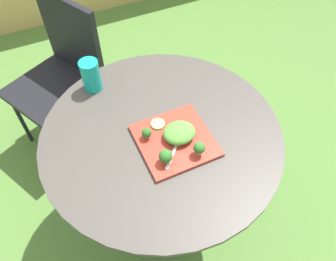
{
  "coord_description": "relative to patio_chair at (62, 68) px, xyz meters",
  "views": [
    {
      "loc": [
        -0.31,
        -0.73,
        1.79
      ],
      "look_at": [
        0.01,
        -0.03,
        0.8
      ],
      "focal_mm": 36.25,
      "sensor_mm": 36.0,
      "label": 1
    }
  ],
  "objects": [
    {
      "name": "drinking_glass",
      "position": [
        0.08,
        -0.46,
        0.29
      ],
      "size": [
        0.08,
        0.08,
        0.14
      ],
      "color": "#149989",
      "rests_on": "patio_table"
    },
    {
      "name": "cucumber_slice_0",
      "position": [
        0.24,
        -0.77,
        0.25
      ],
      "size": [
        0.06,
        0.06,
        0.01
      ],
      "primitive_type": "cylinder",
      "color": "#8EB766",
      "rests_on": "salad_plate"
    },
    {
      "name": "broccoli_floret_1",
      "position": [
        0.18,
        -0.81,
        0.27
      ],
      "size": [
        0.04,
        0.04,
        0.05
      ],
      "color": "#99B770",
      "rests_on": "salad_plate"
    },
    {
      "name": "broccoli_floret_0",
      "position": [
        0.2,
        -0.94,
        0.28
      ],
      "size": [
        0.05,
        0.05,
        0.06
      ],
      "color": "#99B770",
      "rests_on": "salad_plate"
    },
    {
      "name": "patio_chair",
      "position": [
        0.0,
        0.0,
        0.0
      ],
      "size": [
        0.59,
        0.59,
        0.9
      ],
      "color": "black",
      "rests_on": "ground_plane"
    },
    {
      "name": "lettuce_mound",
      "position": [
        0.29,
        -0.86,
        0.27
      ],
      "size": [
        0.12,
        0.11,
        0.05
      ],
      "primitive_type": "ellipsoid",
      "color": "#519338",
      "rests_on": "salad_plate"
    },
    {
      "name": "fork",
      "position": [
        0.25,
        -0.91,
        0.25
      ],
      "size": [
        0.12,
        0.12,
        0.0
      ],
      "color": "silver",
      "rests_on": "salad_plate"
    },
    {
      "name": "salad_plate",
      "position": [
        0.27,
        -0.86,
        0.24
      ],
      "size": [
        0.27,
        0.27,
        0.01
      ],
      "primitive_type": "cube",
      "color": "#AD3323",
      "rests_on": "patio_table"
    },
    {
      "name": "patio_table",
      "position": [
        0.24,
        -0.8,
        -0.03
      ],
      "size": [
        0.93,
        0.93,
        0.76
      ],
      "color": "#423D38",
      "rests_on": "ground_plane"
    },
    {
      "name": "ground_plane",
      "position": [
        0.24,
        -0.8,
        -0.53
      ],
      "size": [
        12.0,
        12.0,
        0.0
      ],
      "primitive_type": "plane",
      "color": "#4C7533"
    },
    {
      "name": "broccoli_floret_2",
      "position": [
        0.32,
        -0.96,
        0.28
      ],
      "size": [
        0.04,
        0.04,
        0.06
      ],
      "color": "#99B770",
      "rests_on": "salad_plate"
    }
  ]
}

